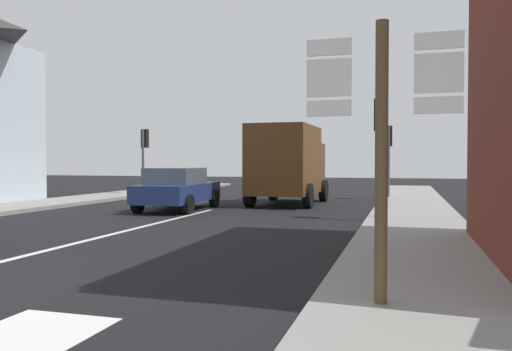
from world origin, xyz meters
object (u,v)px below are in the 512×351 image
at_px(route_sign_post, 382,141).
at_px(traffic_light_far_left, 144,147).
at_px(traffic_light_far_right, 389,145).
at_px(traffic_light_near_right, 379,131).
at_px(delivery_truck, 288,162).
at_px(sedan_far, 178,188).

xyz_separation_m(route_sign_post, traffic_light_far_left, (-12.02, 16.96, 0.51)).
relative_size(route_sign_post, traffic_light_far_left, 0.98).
height_order(route_sign_post, traffic_light_far_right, traffic_light_far_right).
bearing_deg(traffic_light_far_left, traffic_light_near_right, -33.56).
bearing_deg(delivery_truck, traffic_light_near_right, -52.04).
relative_size(sedan_far, traffic_light_far_left, 1.31).
xyz_separation_m(delivery_truck, traffic_light_far_right, (3.73, 3.71, 0.77)).
bearing_deg(traffic_light_far_right, sedan_far, -133.80).
height_order(route_sign_post, traffic_light_far_left, traffic_light_far_left).
distance_m(traffic_light_far_right, traffic_light_near_right, 8.49).
xyz_separation_m(traffic_light_far_right, traffic_light_near_right, (0.00, -8.49, 0.15)).
relative_size(sedan_far, delivery_truck, 0.85).
distance_m(sedan_far, traffic_light_far_left, 8.05).
relative_size(sedan_far, route_sign_post, 1.34).
bearing_deg(traffic_light_near_right, delivery_truck, 127.96).
height_order(sedan_far, delivery_truck, delivery_truck).
relative_size(sedan_far, traffic_light_near_right, 1.24).
distance_m(traffic_light_near_right, traffic_light_far_left, 13.86).
relative_size(delivery_truck, traffic_light_far_left, 1.54).
relative_size(traffic_light_far_right, traffic_light_near_right, 0.94).
height_order(delivery_truck, traffic_light_far_right, traffic_light_far_right).
distance_m(route_sign_post, traffic_light_near_right, 9.33).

